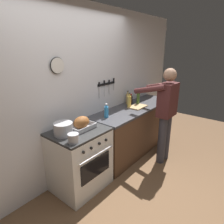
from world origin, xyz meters
name	(u,v)px	position (x,y,z in m)	size (l,w,h in m)	color
ground_plane	(147,209)	(0.00, 0.00, 0.00)	(8.00, 8.00, 0.00)	brown
wall_back	(71,95)	(0.00, 1.35, 1.30)	(6.00, 0.13, 2.60)	silver
counter_block	(134,128)	(1.20, 0.99, 0.45)	(2.03, 0.65, 0.90)	brown
stove	(80,159)	(-0.22, 0.99, 0.45)	(0.76, 0.67, 0.90)	white
person_cook	(165,110)	(1.21, 0.38, 0.95)	(0.51, 0.63, 1.66)	#383842
roasting_pan	(82,123)	(-0.14, 1.00, 0.98)	(0.35, 0.26, 0.18)	#B7B7BC
stock_pot	(63,129)	(-0.42, 1.04, 0.98)	(0.25, 0.25, 0.17)	#B7B7BC
saucepan	(73,138)	(-0.48, 0.78, 0.96)	(0.13, 0.13, 0.11)	#B7B7BC
cutting_board	(138,107)	(1.21, 0.93, 0.91)	(0.36, 0.24, 0.02)	tan
bottle_soy_sauce	(131,100)	(1.32, 1.16, 0.98)	(0.06, 0.06, 0.20)	black
bottle_vinegar	(128,99)	(1.26, 1.20, 1.01)	(0.07, 0.07, 0.26)	#997F4C
bottle_cooking_oil	(129,101)	(1.10, 1.05, 1.02)	(0.07, 0.07, 0.28)	gold
bottle_dish_soap	(106,112)	(0.42, 1.03, 0.99)	(0.07, 0.07, 0.23)	#338CCC
bottle_olive_oil	(138,98)	(1.36, 1.02, 1.03)	(0.06, 0.06, 0.30)	#385623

